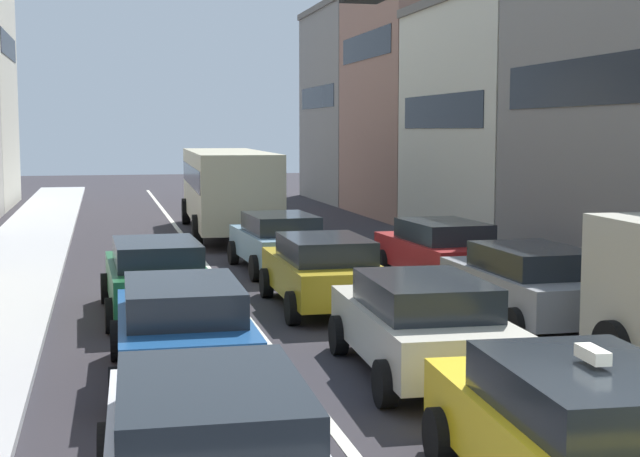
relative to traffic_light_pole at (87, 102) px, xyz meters
name	(u,v)px	position (x,y,z in m)	size (l,w,h in m)	color
sidewalk_left	(17,259)	(-2.25, 20.05, -3.75)	(2.60, 64.00, 0.14)	#B7B7B7
lane_stripe_left	(199,256)	(2.75, 20.05, -3.81)	(0.16, 60.00, 0.01)	silver
lane_stripe_right	(314,252)	(6.15, 20.05, -3.81)	(0.16, 60.00, 0.01)	silver
building_row_right	(547,70)	(14.35, 21.56, 1.78)	(7.20, 43.90, 13.55)	gray
traffic_light_pole	(87,102)	(0.00, 0.00, 0.00)	(3.58, 0.38, 5.50)	#2D2D33
taxi_centre_lane_front	(583,435)	(4.40, 1.18, -3.02)	(2.29, 4.41, 1.66)	yellow
sedan_left_lane_front	(210,452)	(0.95, 1.52, -3.02)	(2.17, 4.35, 1.49)	silver
sedan_centre_lane_second	(421,323)	(4.61, 6.26, -3.02)	(2.21, 4.37, 1.49)	beige
wagon_left_lane_second	(182,328)	(1.15, 6.72, -3.02)	(2.12, 4.33, 1.49)	#194C8C
hatchback_centre_lane_third	(323,270)	(4.42, 11.62, -3.02)	(2.08, 4.31, 1.49)	#B29319
sedan_left_lane_third	(156,275)	(1.07, 11.73, -3.02)	(2.15, 4.34, 1.49)	#19592D
coupe_centre_lane_fourth	(279,240)	(4.49, 16.77, -3.02)	(2.21, 4.37, 1.49)	#759EB7
sedan_right_lane_behind_truck	(528,283)	(7.77, 9.21, -3.02)	(2.09, 4.31, 1.49)	gray
wagon_right_lane_far	(441,250)	(7.88, 14.09, -3.02)	(2.22, 4.38, 1.49)	#A51E1E
bus_mid_queue_primary	(227,184)	(4.32, 25.49, -2.06)	(3.10, 10.59, 2.90)	#BFB793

